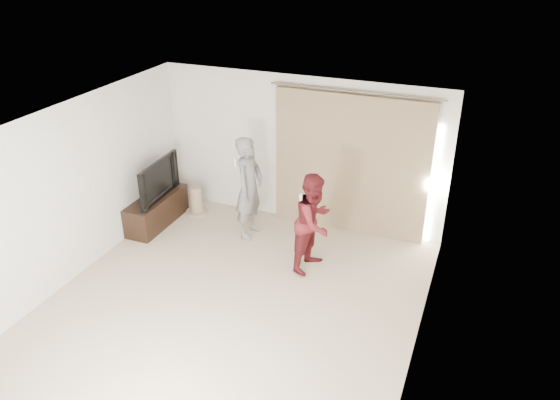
% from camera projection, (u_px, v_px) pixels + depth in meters
% --- Properties ---
extents(floor, '(5.50, 5.50, 0.00)m').
position_uv_depth(floor, '(232.00, 305.00, 7.60)').
color(floor, '#C2AB92').
rests_on(floor, ground).
extents(wall_back, '(5.00, 0.04, 2.60)m').
position_uv_depth(wall_back, '(300.00, 151.00, 9.30)').
color(wall_back, white).
rests_on(wall_back, ground).
extents(wall_left, '(0.04, 5.50, 2.60)m').
position_uv_depth(wall_left, '(72.00, 192.00, 7.85)').
color(wall_left, white).
rests_on(wall_left, ground).
extents(ceiling, '(5.00, 5.50, 0.01)m').
position_uv_depth(ceiling, '(223.00, 127.00, 6.44)').
color(ceiling, white).
rests_on(ceiling, wall_back).
extents(curtain, '(2.80, 0.11, 2.46)m').
position_uv_depth(curtain, '(351.00, 165.00, 8.99)').
color(curtain, '#9C8660').
rests_on(curtain, ground).
extents(tv_console, '(0.47, 1.35, 0.52)m').
position_uv_depth(tv_console, '(157.00, 210.00, 9.59)').
color(tv_console, black).
rests_on(tv_console, ground).
extents(tv, '(0.22, 1.20, 0.69)m').
position_uv_depth(tv, '(153.00, 179.00, 9.32)').
color(tv, black).
rests_on(tv, tv_console).
extents(scratching_post, '(0.40, 0.40, 0.54)m').
position_uv_depth(scratching_post, '(197.00, 203.00, 9.93)').
color(scratching_post, tan).
rests_on(scratching_post, ground).
extents(person_man, '(0.44, 0.65, 1.75)m').
position_uv_depth(person_man, '(249.00, 188.00, 8.98)').
color(person_man, slate).
rests_on(person_man, ground).
extents(person_woman, '(0.74, 0.87, 1.56)m').
position_uv_depth(person_woman, '(314.00, 222.00, 8.13)').
color(person_woman, maroon).
rests_on(person_woman, ground).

